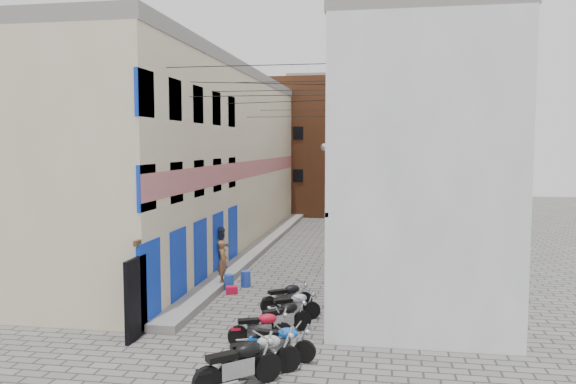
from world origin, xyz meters
The scene contains 21 objects.
ground centered at (0.00, 0.00, 0.00)m, with size 90.00×90.00×0.00m, color #5D5A57.
plinth centered at (-2.05, 13.00, 0.12)m, with size 0.90×26.00×0.25m, color gray.
building_left centered at (-4.98, 12.95, 4.50)m, with size 5.10×27.00×9.00m.
building_right centered at (5.00, 13.00, 4.51)m, with size 5.94×26.00×9.00m.
building_far_brick_left centered at (-2.00, 28.00, 5.00)m, with size 6.00×6.00×10.00m, color brown.
building_far_brick_right centered at (3.00, 30.00, 4.00)m, with size 5.00×6.00×8.00m, color brown.
building_far_concrete centered at (0.00, 34.00, 5.50)m, with size 8.00×5.00×11.00m, color gray.
far_shopfront centered at (0.00, 25.20, 1.20)m, with size 2.00×0.30×2.40m, color black.
overhead_wires centered at (0.00, 7.64, 7.12)m, with size 5.80×13.02×1.32m.
motorcycle_a centered at (0.99, -3.00, 0.60)m, with size 0.66×2.08×1.20m, color black, non-canonical shape.
motorcycle_b centered at (1.29, -2.26, 0.56)m, with size 0.61×1.95×1.13m, color #A4A3A8, non-canonical shape.
motorcycle_c centered at (1.57, -1.26, 0.50)m, with size 0.55×1.74×1.01m, color blue, non-canonical shape.
motorcycle_d centered at (0.87, -0.30, 0.50)m, with size 0.54×1.73×1.00m, color #AC0C21, non-canonical shape.
motorcycle_e centered at (1.31, 0.61, 0.51)m, with size 0.56×1.77×1.03m, color black, non-canonical shape.
motorcycle_f centered at (1.40, 1.76, 0.49)m, with size 0.54×1.71×0.99m, color #B5B5BA, non-canonical shape.
motorcycle_g centered at (1.05, 2.67, 0.51)m, with size 0.56×1.77×1.02m, color black, non-canonical shape.
person_a centered at (-1.70, 5.02, 1.01)m, with size 0.55×0.36×1.52m, color brown.
person_b centered at (-2.35, 7.16, 1.09)m, with size 0.81×0.63×1.67m, color #343A4F.
water_jug_near centered at (-1.45, 4.91, 0.28)m, with size 0.35×0.35×0.55m, color #224DAC.
water_jug_far centered at (-0.97, 5.47, 0.29)m, with size 0.37×0.37×0.57m, color #2543BA.
red_crate centered at (-1.22, 4.44, 0.13)m, with size 0.41×0.31×0.26m, color red.
Camera 1 is at (3.97, -14.19, 5.20)m, focal length 35.00 mm.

